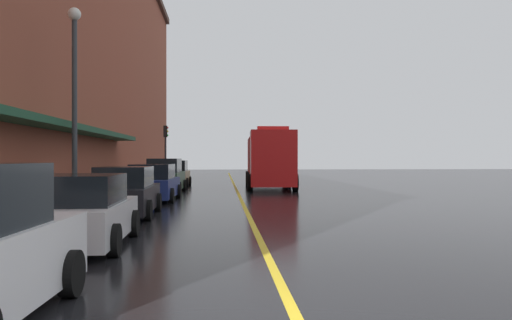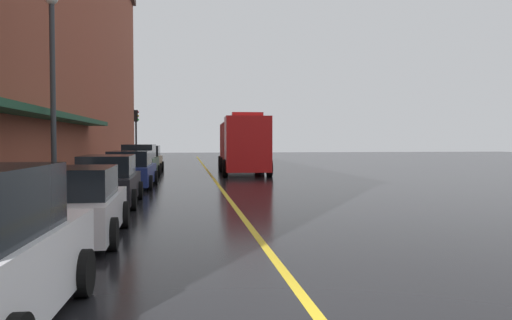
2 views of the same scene
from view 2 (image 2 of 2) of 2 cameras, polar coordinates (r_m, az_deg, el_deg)
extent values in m
plane|color=black|center=(30.38, -5.05, -1.75)|extent=(112.00, 112.00, 0.00)
cube|color=gray|center=(30.69, -16.69, -1.65)|extent=(2.40, 70.00, 0.15)
cube|color=gold|center=(30.38, -5.05, -1.74)|extent=(0.16, 70.00, 0.01)
cube|color=#19472D|center=(21.94, -22.02, 4.67)|extent=(1.20, 22.40, 0.24)
cylinder|color=black|center=(7.40, -18.83, -11.88)|extent=(0.24, 0.65, 0.64)
cube|color=silver|center=(11.53, -19.74, -5.65)|extent=(1.93, 4.22, 0.75)
cube|color=black|center=(11.25, -19.97, -2.34)|extent=(1.70, 2.34, 0.62)
cylinder|color=black|center=(13.01, -22.73, -5.84)|extent=(0.24, 0.65, 0.64)
cylinder|color=black|center=(12.71, -14.53, -5.92)|extent=(0.24, 0.65, 0.64)
cylinder|color=black|center=(10.53, -26.01, -7.77)|extent=(0.24, 0.65, 0.64)
cylinder|color=black|center=(10.16, -15.85, -7.99)|extent=(0.24, 0.65, 0.64)
cube|color=black|center=(17.28, -16.15, -2.95)|extent=(1.81, 4.59, 0.79)
cube|color=black|center=(17.01, -16.27, -0.59)|extent=(1.60, 2.53, 0.65)
cylinder|color=black|center=(18.83, -18.26, -3.32)|extent=(0.23, 0.64, 0.64)
cylinder|color=black|center=(18.62, -12.91, -3.33)|extent=(0.23, 0.64, 0.64)
cylinder|color=black|center=(16.06, -19.89, -4.29)|extent=(0.23, 0.64, 0.64)
cylinder|color=black|center=(15.82, -13.62, -4.32)|extent=(0.23, 0.64, 0.64)
cube|color=navy|center=(23.44, -13.81, -1.57)|extent=(1.97, 4.90, 0.80)
cube|color=black|center=(23.16, -13.90, 0.18)|extent=(1.74, 2.71, 0.65)
cylinder|color=black|center=(25.07, -15.56, -1.93)|extent=(0.23, 0.64, 0.64)
cylinder|color=black|center=(24.86, -11.21, -1.93)|extent=(0.23, 0.64, 0.64)
cylinder|color=black|center=(22.10, -16.72, -2.50)|extent=(0.23, 0.64, 0.64)
cylinder|color=black|center=(21.86, -11.79, -2.50)|extent=(0.23, 0.64, 0.64)
cube|color=#2D5133|center=(29.00, -12.87, -0.71)|extent=(1.90, 4.59, 0.93)
cube|color=black|center=(28.74, -12.93, 0.96)|extent=(1.67, 2.54, 0.76)
cylinder|color=black|center=(30.52, -14.26, -1.19)|extent=(0.24, 0.65, 0.64)
cylinder|color=black|center=(30.33, -10.87, -1.18)|extent=(0.24, 0.65, 0.64)
cylinder|color=black|center=(27.73, -15.04, -1.53)|extent=(0.24, 0.65, 0.64)
cylinder|color=black|center=(27.53, -11.30, -1.53)|extent=(0.24, 0.65, 0.64)
cube|color=#A5844C|center=(34.33, -12.15, -0.31)|extent=(1.90, 4.14, 0.86)
cube|color=black|center=(34.10, -12.19, 0.99)|extent=(1.69, 2.29, 0.71)
cylinder|color=black|center=(35.70, -13.48, -0.69)|extent=(0.23, 0.64, 0.64)
cylinder|color=black|center=(35.55, -10.46, -0.68)|extent=(0.23, 0.64, 0.64)
cylinder|color=black|center=(33.17, -13.94, -0.92)|extent=(0.23, 0.64, 0.64)
cylinder|color=black|center=(33.00, -10.70, -0.90)|extent=(0.23, 0.64, 0.64)
cube|color=red|center=(29.31, -0.97, 1.80)|extent=(2.63, 2.56, 3.17)
cube|color=red|center=(33.90, -1.69, 1.65)|extent=(2.73, 6.10, 2.91)
cube|color=red|center=(29.35, -0.97, 5.13)|extent=(1.80, 0.65, 0.24)
cylinder|color=black|center=(29.59, 1.51, -0.87)|extent=(0.33, 1.01, 1.00)
cylinder|color=black|center=(29.35, -3.49, -0.90)|extent=(0.33, 1.01, 1.00)
cylinder|color=black|center=(33.32, 0.63, -0.52)|extent=(0.33, 1.01, 1.00)
cylinder|color=black|center=(33.11, -3.82, -0.55)|extent=(0.33, 1.01, 1.00)
cylinder|color=black|center=(35.74, 0.15, -0.34)|extent=(0.33, 1.01, 1.00)
cylinder|color=black|center=(35.54, -3.99, -0.36)|extent=(0.33, 1.01, 1.00)
cylinder|color=#4C4C51|center=(19.43, -19.24, -2.12)|extent=(0.07, 0.07, 1.05)
cube|color=black|center=(19.39, -19.26, -0.16)|extent=(0.14, 0.18, 0.28)
cylinder|color=#4C4C51|center=(32.27, -14.74, -0.38)|extent=(0.07, 0.07, 1.05)
cube|color=black|center=(32.25, -14.75, 0.80)|extent=(0.14, 0.18, 0.28)
cylinder|color=#4C4C51|center=(14.44, -23.21, -3.64)|extent=(0.07, 0.07, 1.05)
cube|color=black|center=(14.39, -23.25, -1.01)|extent=(0.14, 0.18, 0.28)
cylinder|color=#4C4C51|center=(30.10, -15.23, -0.57)|extent=(0.07, 0.07, 1.05)
cube|color=black|center=(30.08, -15.24, 0.70)|extent=(0.14, 0.18, 0.28)
cylinder|color=#33383D|center=(18.58, -21.76, 6.07)|extent=(0.18, 0.18, 6.50)
cylinder|color=#232326|center=(40.89, -13.26, 1.82)|extent=(0.14, 0.14, 3.40)
cube|color=black|center=(40.93, -13.29, 4.83)|extent=(0.28, 0.36, 0.90)
sphere|color=red|center=(40.93, -13.07, 5.25)|extent=(0.16, 0.16, 0.16)
sphere|color=gold|center=(40.92, -13.07, 4.83)|extent=(0.16, 0.16, 0.16)
sphere|color=green|center=(40.91, -13.06, 4.41)|extent=(0.16, 0.16, 0.16)
camera|label=1|loc=(0.73, 90.95, -17.28)|focal=36.15mm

